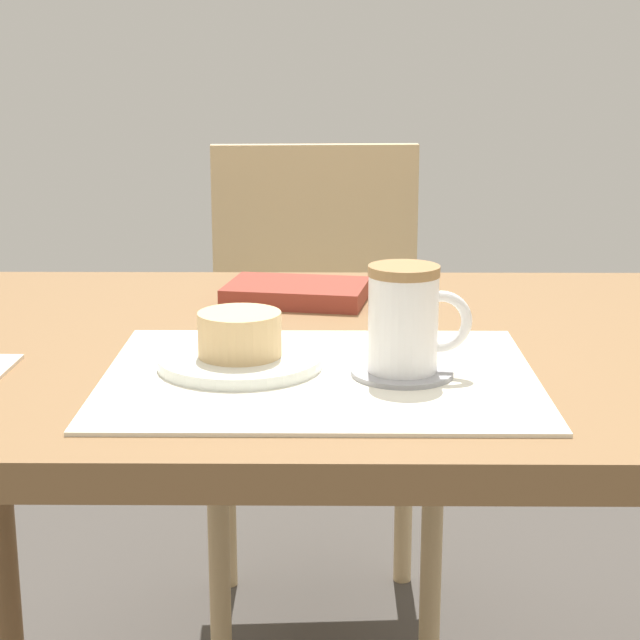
{
  "coord_description": "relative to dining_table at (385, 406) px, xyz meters",
  "views": [
    {
      "loc": [
        -0.06,
        -1.18,
        1.05
      ],
      "look_at": [
        -0.07,
        -0.11,
        0.78
      ],
      "focal_mm": 60.0,
      "sensor_mm": 36.0,
      "label": 1
    }
  ],
  "objects": [
    {
      "name": "small_book",
      "position": [
        -0.11,
        0.19,
        0.09
      ],
      "size": [
        0.2,
        0.15,
        0.02
      ],
      "primitive_type": "cube",
      "rotation": [
        0.0,
        0.0,
        -0.17
      ],
      "color": "maroon",
      "rests_on": "dining_table"
    },
    {
      "name": "pastry",
      "position": [
        -0.16,
        -0.12,
        0.12
      ],
      "size": [
        0.09,
        0.09,
        0.05
      ],
      "primitive_type": "cylinder",
      "color": "#E5BC7F",
      "rests_on": "pastry_plate"
    },
    {
      "name": "pastry_plate",
      "position": [
        -0.16,
        -0.12,
        0.09
      ],
      "size": [
        0.17,
        0.17,
        0.01
      ],
      "primitive_type": "cylinder",
      "color": "silver",
      "rests_on": "placemat"
    },
    {
      "name": "wooden_chair",
      "position": [
        -0.08,
        0.7,
        -0.17
      ],
      "size": [
        0.44,
        0.44,
        0.88
      ],
      "rotation": [
        0.0,
        0.0,
        3.2
      ],
      "color": "#D1B27F",
      "rests_on": "ground_plane"
    },
    {
      "name": "coffee_mug",
      "position": [
        0.01,
        -0.15,
        0.14
      ],
      "size": [
        0.1,
        0.07,
        0.11
      ],
      "color": "white",
      "rests_on": "coffee_coaster"
    },
    {
      "name": "dining_table",
      "position": [
        0.0,
        0.0,
        0.0
      ],
      "size": [
        1.25,
        0.76,
        0.73
      ],
      "color": "brown",
      "rests_on": "ground_plane"
    },
    {
      "name": "coffee_coaster",
      "position": [
        0.01,
        -0.15,
        0.09
      ],
      "size": [
        0.1,
        0.1,
        0.0
      ],
      "primitive_type": "cylinder",
      "color": "#99999E",
      "rests_on": "placemat"
    },
    {
      "name": "placemat",
      "position": [
        -0.07,
        -0.15,
        0.08
      ],
      "size": [
        0.43,
        0.34,
        0.0
      ],
      "primitive_type": "cube",
      "color": "silver",
      "rests_on": "dining_table"
    }
  ]
}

